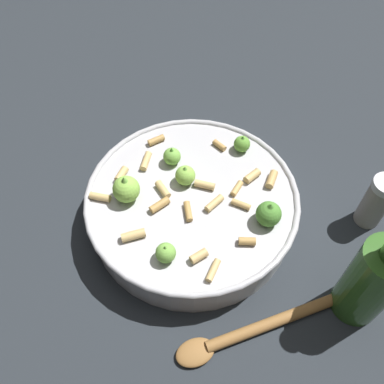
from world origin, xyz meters
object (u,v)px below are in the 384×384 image
(cooking_pan, at_px, (192,205))
(pepper_shaker, at_px, (376,202))
(wooden_spoon, at_px, (255,329))
(olive_oil_bottle, at_px, (372,280))

(cooking_pan, xyz_separation_m, pepper_shaker, (-0.27, -0.05, 0.01))
(pepper_shaker, relative_size, wooden_spoon, 0.41)
(olive_oil_bottle, relative_size, wooden_spoon, 0.84)
(wooden_spoon, bearing_deg, olive_oil_bottle, -154.35)
(cooking_pan, relative_size, wooden_spoon, 1.39)
(pepper_shaker, bearing_deg, cooking_pan, 10.00)
(pepper_shaker, bearing_deg, olive_oil_bottle, 79.77)
(pepper_shaker, relative_size, olive_oil_bottle, 0.49)
(olive_oil_bottle, bearing_deg, pepper_shaker, -100.23)
(olive_oil_bottle, xyz_separation_m, wooden_spoon, (0.13, 0.06, -0.07))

